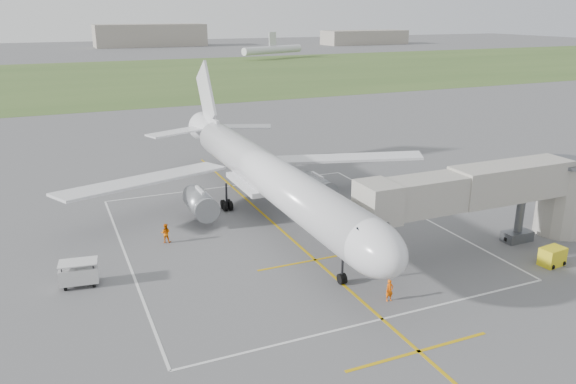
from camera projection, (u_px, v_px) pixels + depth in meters
name	position (u px, v px, depth m)	size (l,w,h in m)	color
ground	(270.00, 220.00, 54.29)	(700.00, 700.00, 0.00)	#545557
grass_strip	(109.00, 78.00, 167.69)	(700.00, 120.00, 0.02)	#3E5927
apron_markings	(294.00, 241.00, 49.21)	(28.20, 60.00, 0.01)	#C1960B
airliner	(266.00, 174.00, 53.59)	(38.93, 46.75, 13.52)	silver
jet_bridge	(503.00, 193.00, 47.00)	(23.40, 5.00, 7.20)	gray
gpu_unit	(552.00, 257.00, 44.46)	(2.08, 1.57, 1.46)	yellow
baggage_cart	(79.00, 273.00, 41.10)	(2.90, 1.97, 1.89)	silver
ramp_worker_nose	(390.00, 290.00, 38.94)	(0.58, 0.38, 1.59)	#FF6008
ramp_worker_wing	(166.00, 233.00, 48.78)	(0.84, 0.65, 1.73)	#D86306
distant_hangars	(42.00, 40.00, 277.91)	(345.00, 49.00, 12.00)	gray
distant_aircraft	(80.00, 56.00, 203.89)	(171.84, 32.14, 8.85)	silver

